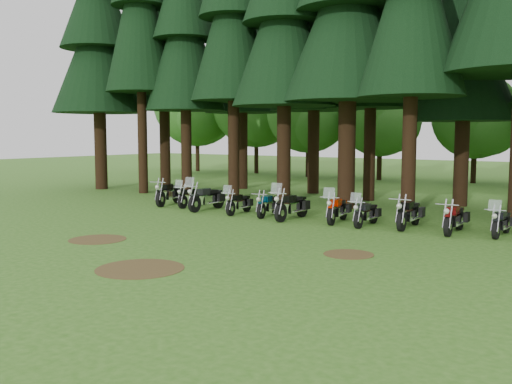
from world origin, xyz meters
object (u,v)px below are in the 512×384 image
motorcycle_3 (239,204)px  motorcycle_6 (337,210)px  motorcycle_10 (501,223)px  motorcycle_7 (366,214)px  motorcycle_8 (409,214)px  motorcycle_0 (169,194)px  motorcycle_5 (292,207)px  motorcycle_2 (207,199)px  motorcycle_9 (454,219)px  motorcycle_1 (192,197)px  motorcycle_4 (269,206)px

motorcycle_3 → motorcycle_6: bearing=-4.5°
motorcycle_6 → motorcycle_10: size_ratio=1.10×
motorcycle_7 → motorcycle_8: (1.43, 0.45, 0.05)m
motorcycle_0 → motorcycle_5: bearing=-22.2°
motorcycle_6 → motorcycle_8: (2.66, 0.30, 0.02)m
motorcycle_2 → motorcycle_10: 11.99m
motorcycle_5 → motorcycle_9: bearing=3.4°
motorcycle_5 → motorcycle_1: bearing=171.8°
motorcycle_9 → motorcycle_3: bearing=-179.7°
motorcycle_4 → motorcycle_9: 7.32m
motorcycle_6 → motorcycle_8: 2.67m
motorcycle_2 → motorcycle_7: (7.49, 0.01, -0.08)m
motorcycle_8 → motorcycle_5: bearing=-175.0°
motorcycle_3 → motorcycle_8: bearing=-3.3°
motorcycle_4 → motorcycle_9: size_ratio=0.91×
motorcycle_6 → motorcycle_7: bearing=-16.6°
motorcycle_5 → motorcycle_0: bearing=173.3°
motorcycle_1 → motorcycle_9: 11.88m
motorcycle_2 → motorcycle_4: size_ratio=1.18×
motorcycle_5 → motorcycle_7: motorcycle_5 is taller
motorcycle_3 → motorcycle_7: bearing=-6.7°
motorcycle_3 → motorcycle_10: (10.16, 0.68, 0.00)m
motorcycle_1 → motorcycle_3: motorcycle_1 is taller
motorcycle_6 → motorcycle_8: bearing=-3.4°
motorcycle_4 → motorcycle_10: bearing=-6.1°
motorcycle_4 → motorcycle_2: bearing=171.2°
motorcycle_2 → motorcycle_3: 1.83m
motorcycle_5 → motorcycle_10: (7.53, 0.78, -0.08)m
motorcycle_1 → motorcycle_2: bearing=-28.5°
motorcycle_9 → motorcycle_10: 1.46m
motorcycle_1 → motorcycle_4: bearing=-12.9°
motorcycle_8 → motorcycle_10: (3.06, 0.14, -0.06)m
motorcycle_4 → motorcycle_10: (8.74, 0.54, 0.00)m
motorcycle_0 → motorcycle_9: (13.25, -0.20, -0.04)m
motorcycle_4 → motorcycle_5: (1.22, -0.23, 0.08)m
motorcycle_0 → motorcycle_4: 5.96m
motorcycle_9 → motorcycle_4: bearing=179.7°
motorcycle_8 → motorcycle_9: bearing=-8.5°
motorcycle_0 → motorcycle_8: 11.63m
motorcycle_1 → motorcycle_3: bearing=-18.0°
motorcycle_5 → motorcycle_6: motorcycle_5 is taller
motorcycle_7 → motorcycle_10: size_ratio=1.01×
motorcycle_3 → motorcycle_4: (1.41, 0.14, 0.00)m
motorcycle_0 → motorcycle_4: size_ratio=1.15×
motorcycle_10 → motorcycle_6: bearing=-174.2°
motorcycle_4 → motorcycle_7: (4.26, -0.04, 0.00)m
motorcycle_4 → motorcycle_7: motorcycle_7 is taller
motorcycle_0 → motorcycle_7: size_ratio=1.15×
motorcycle_1 → motorcycle_2: (1.33, -0.53, 0.07)m
motorcycle_2 → motorcycle_5: bearing=-3.9°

